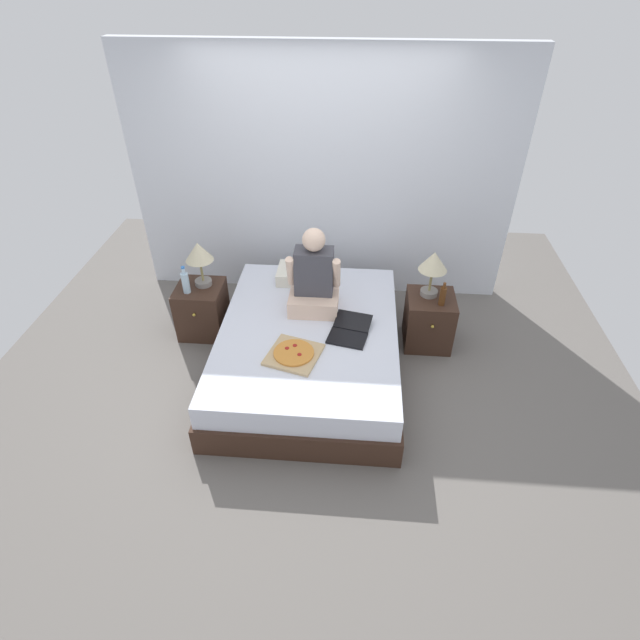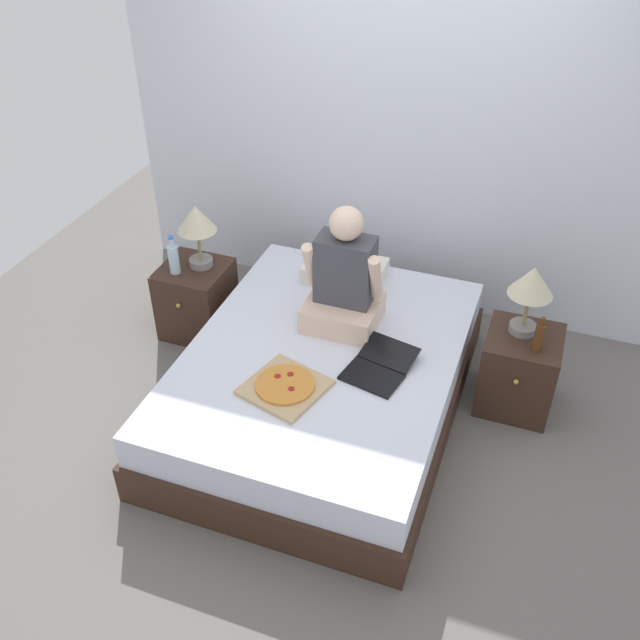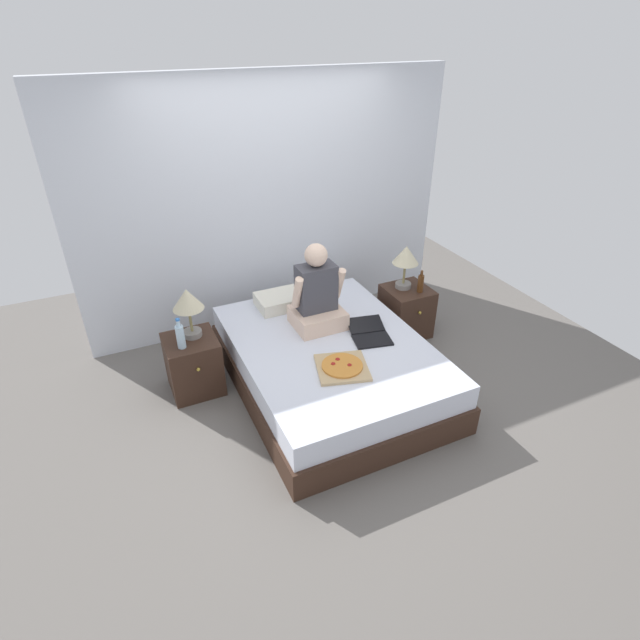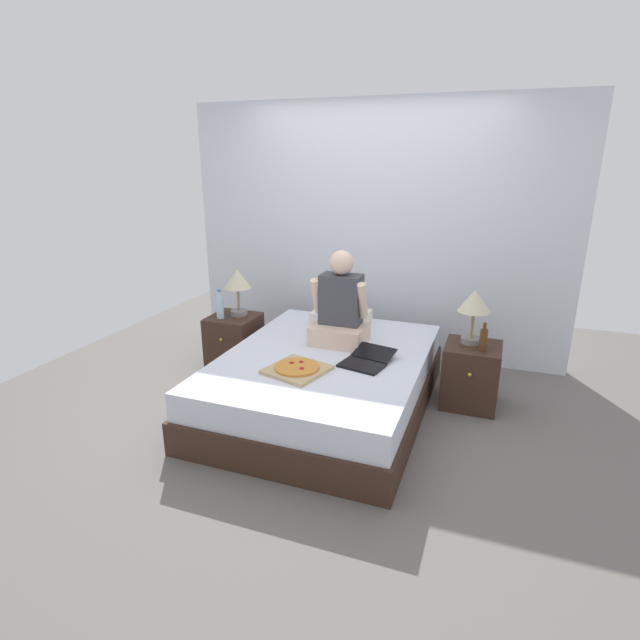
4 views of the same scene
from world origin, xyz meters
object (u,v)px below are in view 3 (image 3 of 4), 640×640
Objects in this scene: water_bottle at (180,336)px; nightstand_right at (406,311)px; person_seated at (317,297)px; laptop at (370,335)px; pizza_box at (342,367)px; lamp_on_left_nightstand at (188,303)px; nightstand_left at (194,364)px; lamp_on_right_nightstand at (406,258)px; bed at (330,365)px; beer_bottle at (421,283)px.

nightstand_right is (2.29, 0.09, -0.37)m from water_bottle.
person_seated is 1.65× the size of laptop.
person_seated is 0.58m from laptop.
water_bottle is 0.35× the size of person_seated.
pizza_box is at bearing -98.29° from person_seated.
nightstand_left is at bearing -128.62° from lamp_on_left_nightstand.
lamp_on_right_nightstand reaches higher than water_bottle.
lamp_on_right_nightstand is (2.18, 0.05, 0.59)m from nightstand_left.
water_bottle is 0.61× the size of lamp_on_right_nightstand.
bed is at bearing -23.10° from nightstand_left.
lamp_on_right_nightstand is at bearing 25.87° from bed.
lamp_on_left_nightstand is at bearing 169.44° from person_seated.
person_seated is (-1.09, -0.15, 0.49)m from nightstand_right.
bed is 9.21× the size of beer_bottle.
person_seated is at bearing -172.02° from nightstand_right.
water_bottle is at bearing -130.60° from lamp_on_left_nightstand.
person_seated is at bearing 86.48° from bed.
beer_bottle reaches higher than laptop.
lamp_on_right_nightstand is at bearing 39.19° from laptop.
lamp_on_left_nightstand is 1.96× the size of beer_bottle.
lamp_on_left_nightstand is 1.38m from pizza_box.
lamp_on_left_nightstand is at bearing 137.42° from pizza_box.
lamp_on_left_nightstand is 0.86× the size of nightstand_right.
person_seated is (-1.06, -0.20, -0.09)m from lamp_on_right_nightstand.
laptop reaches higher than nightstand_right.
lamp_on_left_nightstand reaches higher than bed.
nightstand_left is 1.05× the size of pizza_box.
laptop reaches higher than bed.
pizza_box is (-1.26, -0.75, -0.13)m from beer_bottle.
lamp_on_left_nightstand is 0.95× the size of laptop.
nightstand_left is 1.16× the size of lamp_on_left_nightstand.
pizza_box is (-0.44, -0.31, -0.00)m from laptop.
laptop is at bearing -140.81° from lamp_on_right_nightstand.
water_bottle is 2.28m from lamp_on_right_nightstand.
nightstand_left is 1.16× the size of lamp_on_right_nightstand.
laptop is (1.54, -0.45, -0.14)m from water_bottle.
beer_bottle is (2.24, -0.15, -0.23)m from lamp_on_left_nightstand.
nightstand_right is at bearing 35.68° from pizza_box.
person_seated is (0.02, 0.32, 0.52)m from bed.
pizza_box is at bearing -149.09° from beer_bottle.
person_seated is at bearing -169.15° from lamp_on_right_nightstand.
bed is at bearing -162.46° from beer_bottle.
nightstand_right is 1.20m from person_seated.
water_bottle is (-0.08, -0.09, 0.37)m from nightstand_left.
nightstand_right is at bearing 2.25° from water_bottle.
laptop is at bearing -49.09° from person_seated.
nightstand_left is (-1.11, 0.47, 0.03)m from bed.
water_bottle is 1.35m from pizza_box.
water_bottle reaches higher than pizza_box.
laptop is at bearing 35.82° from pizza_box.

